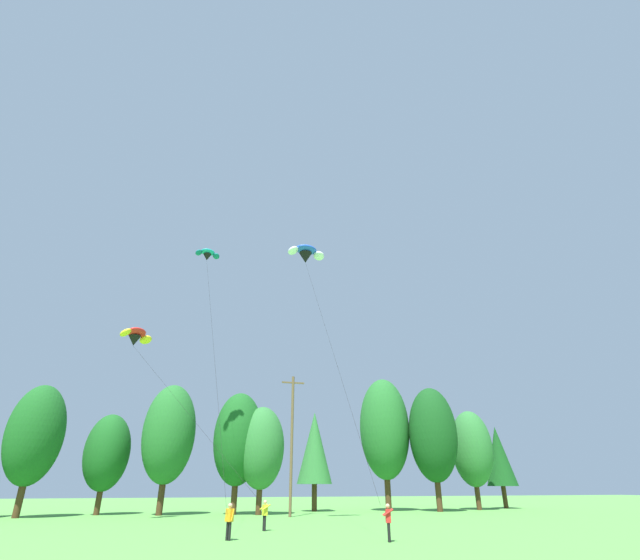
{
  "coord_description": "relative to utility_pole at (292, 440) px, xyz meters",
  "views": [
    {
      "loc": [
        -7.11,
        -0.59,
        2.51
      ],
      "look_at": [
        -0.46,
        22.8,
        13.37
      ],
      "focal_mm": 25.89,
      "sensor_mm": 36.0,
      "label": 1
    }
  ],
  "objects": [
    {
      "name": "treeline_tree_j",
      "position": [
        17.1,
        4.41,
        1.37
      ],
      "size": [
        5.27,
        5.27,
        12.85
      ],
      "color": "#472D19",
      "rests_on": "ground_plane"
    },
    {
      "name": "treeline_tree_g",
      "position": [
        -2.17,
        3.92,
        -0.45
      ],
      "size": [
        4.46,
        4.46,
        9.84
      ],
      "color": "#472D19",
      "rests_on": "ground_plane"
    },
    {
      "name": "treeline_tree_e",
      "position": [
        -11.11,
        5.64,
        0.79
      ],
      "size": [
        5.01,
        5.01,
        11.9
      ],
      "color": "#472D19",
      "rests_on": "ground_plane"
    },
    {
      "name": "parafoil_kite_high_teal",
      "position": [
        -9.44,
        -3.42,
        16.27
      ],
      "size": [
        3.44,
        14.84,
        22.12
      ],
      "color": "teal"
    },
    {
      "name": "kite_flyer_mid",
      "position": [
        -4.43,
        -12.78,
        -5.41
      ],
      "size": [
        0.63,
        0.66,
        1.69
      ],
      "color": "black",
      "rests_on": "ground_plane"
    },
    {
      "name": "treeline_tree_f",
      "position": [
        -4.41,
        4.91,
        0.42
      ],
      "size": [
        4.85,
        4.85,
        11.29
      ],
      "color": "#472D19",
      "rests_on": "ground_plane"
    },
    {
      "name": "kite_flyer_far",
      "position": [
        0.44,
        -20.4,
        -5.41
      ],
      "size": [
        0.68,
        0.7,
        1.69
      ],
      "color": "black",
      "rests_on": "ground_plane"
    },
    {
      "name": "treeline_tree_k",
      "position": [
        23.31,
        6.67,
        0.13
      ],
      "size": [
        4.72,
        4.72,
        10.81
      ],
      "color": "#472D19",
      "rests_on": "ground_plane"
    },
    {
      "name": "treeline_tree_i",
      "position": [
        12.47,
        7.13,
        2.15
      ],
      "size": [
        5.62,
        5.62,
        14.14
      ],
      "color": "#472D19",
      "rests_on": "ground_plane"
    },
    {
      "name": "treeline_tree_c",
      "position": [
        -22.62,
        4.91,
        0.34
      ],
      "size": [
        4.81,
        4.81,
        11.14
      ],
      "color": "#472D19",
      "rests_on": "ground_plane"
    },
    {
      "name": "kite_flyer_near",
      "position": [
        -7.05,
        -17.58,
        -5.42
      ],
      "size": [
        0.48,
        0.58,
        1.69
      ],
      "color": "black",
      "rests_on": "ground_plane"
    },
    {
      "name": "treeline_tree_l",
      "position": [
        28.74,
        9.3,
        -0.49
      ],
      "size": [
        3.68,
        3.68,
        9.45
      ],
      "color": "#472D19",
      "rests_on": "ground_plane"
    },
    {
      "name": "utility_pole",
      "position": [
        0.0,
        0.0,
        0.0
      ],
      "size": [
        2.2,
        0.26,
        12.27
      ],
      "color": "brown",
      "rests_on": "ground_plane"
    },
    {
      "name": "treeline_tree_d",
      "position": [
        -16.73,
        7.77,
        -0.92
      ],
      "size": [
        4.25,
        4.25,
        9.07
      ],
      "color": "#472D19",
      "rests_on": "ground_plane"
    },
    {
      "name": "treeline_tree_h",
      "position": [
        4.61,
        8.84,
        0.01
      ],
      "size": [
        3.86,
        3.86,
        10.25
      ],
      "color": "#472D19",
      "rests_on": "ground_plane"
    },
    {
      "name": "parafoil_kite_mid_red_yellow",
      "position": [
        -14.68,
        -2.81,
        7.92
      ],
      "size": [
        11.36,
        11.61,
        13.52
      ],
      "color": "red"
    },
    {
      "name": "parafoil_kite_far_blue_white",
      "position": [
        -0.97,
        -8.37,
        15.14
      ],
      "size": [
        3.7,
        12.72,
        20.72
      ],
      "color": "blue"
    }
  ]
}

